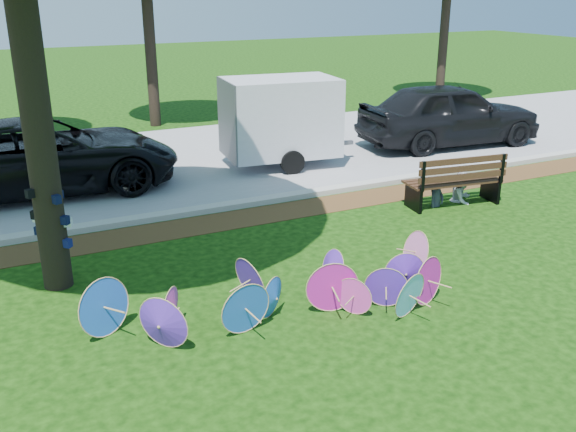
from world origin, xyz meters
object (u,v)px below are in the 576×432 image
cargo_trailer (281,117)px  park_bench (452,179)px  parasol_pile (298,290)px  dark_pickup (450,114)px  person_left (438,178)px  black_van (44,156)px  person_right (464,172)px

cargo_trailer → park_bench: (1.92, -4.45, -0.72)m
parasol_pile → cargo_trailer: 8.04m
dark_pickup → cargo_trailer: cargo_trailer is taller
parasol_pile → person_left: size_ratio=4.54×
black_van → person_left: bearing=-119.9°
parasol_pile → dark_pickup: 11.22m
black_van → dark_pickup: dark_pickup is taller
cargo_trailer → person_right: size_ratio=2.12×
dark_pickup → park_bench: bearing=146.8°
black_van → cargo_trailer: (5.74, -0.34, 0.45)m
parasol_pile → person_left: person_left is taller
person_left → person_right: (0.70, 0.00, 0.04)m
black_van → person_left: (7.31, -4.74, -0.21)m
parasol_pile → park_bench: (5.14, 2.86, 0.19)m
dark_pickup → park_bench: dark_pickup is taller
black_van → park_bench: (7.66, -4.79, -0.27)m
black_van → person_right: black_van is taller
dark_pickup → person_left: size_ratio=4.32×
black_van → person_left: 8.72m
park_bench → parasol_pile: bearing=-143.4°
cargo_trailer → park_bench: size_ratio=1.31×
parasol_pile → cargo_trailer: size_ratio=2.03×
parasol_pile → person_left: 5.61m
parasol_pile → person_right: 6.22m
black_van → person_right: 9.31m
black_van → dark_pickup: size_ratio=1.11×
person_right → black_van: bearing=125.4°
cargo_trailer → black_van: bearing=-176.9°
parasol_pile → cargo_trailer: bearing=66.2°
person_right → dark_pickup: bearing=30.1°
park_bench → dark_pickup: bearing=58.9°
person_left → dark_pickup: bearing=27.4°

